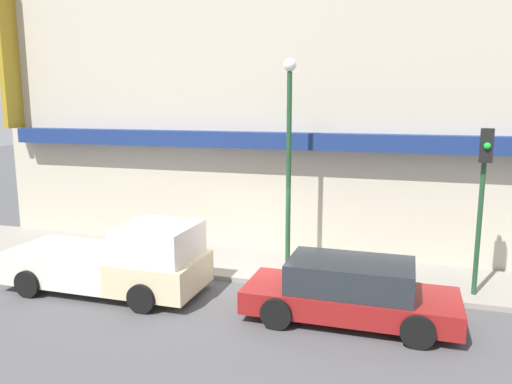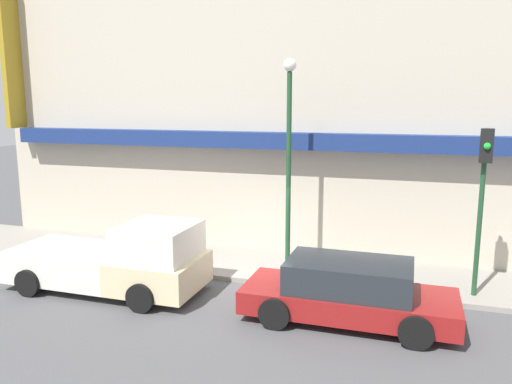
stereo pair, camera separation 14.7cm
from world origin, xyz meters
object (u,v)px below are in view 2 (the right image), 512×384
object	(u,v)px
pickup_truck	(118,261)
street_lamp	(289,142)
parked_car	(348,292)
fire_hydrant	(166,252)
traffic_light	(483,184)

from	to	relation	value
pickup_truck	street_lamp	world-z (taller)	street_lamp
pickup_truck	parked_car	distance (m)	5.93
parked_car	fire_hydrant	bearing A→B (deg)	160.34
pickup_truck	traffic_light	world-z (taller)	traffic_light
traffic_light	parked_car	bearing A→B (deg)	-143.62
parked_car	street_lamp	size ratio (longest dim) A/B	0.80
fire_hydrant	traffic_light	xyz separation A→B (m)	(8.51, -0.06, 2.49)
pickup_truck	parked_car	bearing A→B (deg)	0.75
pickup_truck	fire_hydrant	bearing A→B (deg)	84.04
traffic_light	pickup_truck	bearing A→B (deg)	-166.61
street_lamp	pickup_truck	bearing A→B (deg)	-144.56
pickup_truck	street_lamp	size ratio (longest dim) A/B	0.88
fire_hydrant	traffic_light	world-z (taller)	traffic_light
fire_hydrant	pickup_truck	bearing A→B (deg)	-96.71
parked_car	fire_hydrant	size ratio (longest dim) A/B	7.16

